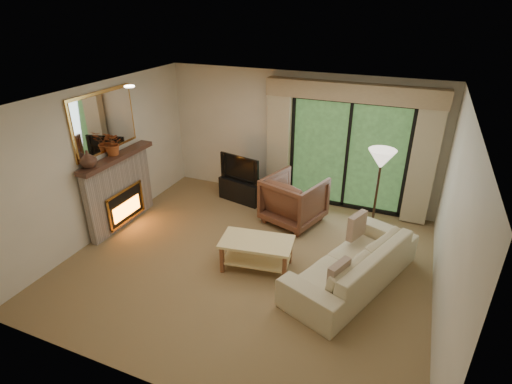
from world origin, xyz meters
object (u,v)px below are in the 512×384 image
at_px(sofa, 352,263).
at_px(coffee_table, 257,254).
at_px(armchair, 294,200).
at_px(media_console, 243,189).

distance_m(sofa, coffee_table, 1.44).
height_order(armchair, sofa, armchair).
relative_size(sofa, coffee_table, 2.15).
xyz_separation_m(media_console, sofa, (2.60, -1.86, 0.11)).
xyz_separation_m(media_console, coffee_table, (1.17, -2.06, 0.01)).
distance_m(armchair, coffee_table, 1.62).
bearing_deg(sofa, media_console, -104.06).
height_order(media_console, armchair, armchair).
bearing_deg(armchair, coffee_table, 104.37).
distance_m(media_console, coffee_table, 2.37).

